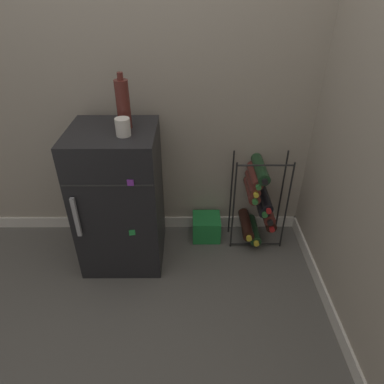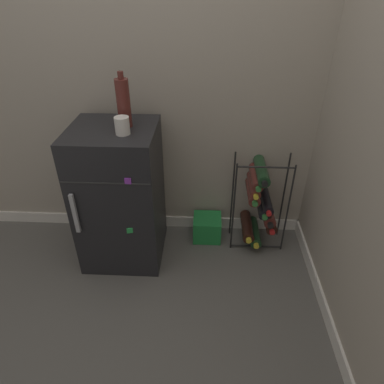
{
  "view_description": "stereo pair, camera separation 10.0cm",
  "coord_description": "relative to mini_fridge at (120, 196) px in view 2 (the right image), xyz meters",
  "views": [
    {
      "loc": [
        0.1,
        -1.52,
        1.7
      ],
      "look_at": [
        0.11,
        0.38,
        0.47
      ],
      "focal_mm": 32.0,
      "sensor_mm": 36.0,
      "label": 1
    },
    {
      "loc": [
        0.2,
        -1.52,
        1.7
      ],
      "look_at": [
        0.11,
        0.38,
        0.47
      ],
      "focal_mm": 32.0,
      "sensor_mm": 36.0,
      "label": 2
    }
  ],
  "objects": [
    {
      "name": "ground_plane",
      "position": [
        0.35,
        -0.3,
        -0.47
      ],
      "size": [
        14.0,
        14.0,
        0.0
      ],
      "primitive_type": "plane",
      "color": "#56544F"
    },
    {
      "name": "fridge_top_cup",
      "position": [
        0.09,
        -0.07,
        0.52
      ],
      "size": [
        0.08,
        0.08,
        0.1
      ],
      "color": "silver",
      "rests_on": "mini_fridge"
    },
    {
      "name": "wine_rack",
      "position": [
        0.92,
        0.15,
        -0.13
      ],
      "size": [
        0.37,
        0.33,
        0.69
      ],
      "color": "black",
      "rests_on": "ground_plane"
    },
    {
      "name": "soda_box",
      "position": [
        0.57,
        0.18,
        -0.38
      ],
      "size": [
        0.2,
        0.2,
        0.17
      ],
      "color": "#1E7F38",
      "rests_on": "ground_plane"
    },
    {
      "name": "fridge_top_bottle",
      "position": [
        0.08,
        0.04,
        0.61
      ],
      "size": [
        0.08,
        0.08,
        0.31
      ],
      "color": "#56231E",
      "rests_on": "mini_fridge"
    },
    {
      "name": "mini_fridge",
      "position": [
        0.0,
        0.0,
        0.0
      ],
      "size": [
        0.51,
        0.51,
        0.94
      ],
      "color": "black",
      "rests_on": "ground_plane"
    },
    {
      "name": "wall_back",
      "position": [
        0.35,
        0.34,
        0.77
      ],
      "size": [
        6.84,
        0.07,
        2.5
      ],
      "color": "#9E9384",
      "rests_on": "ground_plane"
    }
  ]
}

